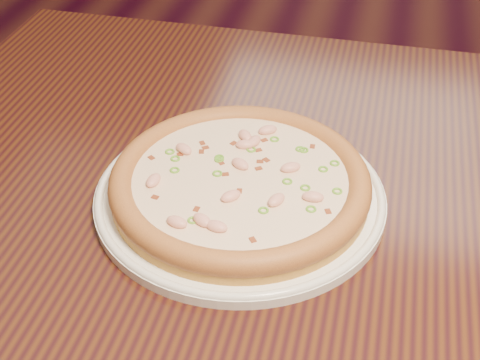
# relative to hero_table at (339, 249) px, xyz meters

# --- Properties ---
(ground) EXTENTS (9.00, 9.00, 0.00)m
(ground) POSITION_rel_hero_table_xyz_m (-0.17, 0.80, -0.65)
(ground) COLOR black
(hero_table) EXTENTS (1.20, 0.80, 0.75)m
(hero_table) POSITION_rel_hero_table_xyz_m (0.00, 0.00, 0.00)
(hero_table) COLOR black
(hero_table) RESTS_ON ground
(plate) EXTENTS (0.34, 0.34, 0.02)m
(plate) POSITION_rel_hero_table_xyz_m (-0.12, -0.05, 0.11)
(plate) COLOR white
(plate) RESTS_ON hero_table
(pizza) EXTENTS (0.30, 0.30, 0.03)m
(pizza) POSITION_rel_hero_table_xyz_m (-0.12, -0.05, 0.13)
(pizza) COLOR #C58E3C
(pizza) RESTS_ON plate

